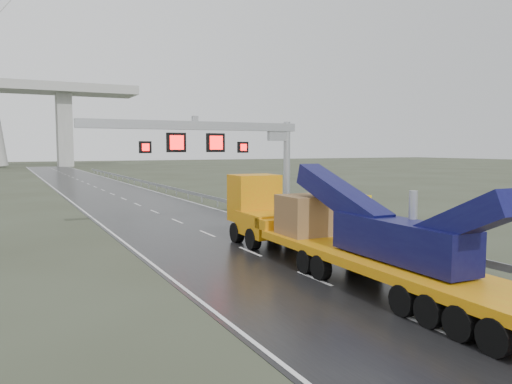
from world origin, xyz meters
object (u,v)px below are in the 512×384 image
sign_gantry (225,144)px  heavy_haul_truck (321,227)px  striped_barrier (285,215)px  exit_sign_pair (358,208)px

sign_gantry → heavy_haul_truck: 12.81m
sign_gantry → striped_barrier: (4.66, 0.04, -5.11)m
sign_gantry → heavy_haul_truck: (-0.61, -12.21, -3.82)m
sign_gantry → striped_barrier: sign_gantry is taller
heavy_haul_truck → exit_sign_pair: size_ratio=7.46×
heavy_haul_truck → exit_sign_pair: 7.34m
sign_gantry → exit_sign_pair: 9.98m
sign_gantry → striped_barrier: size_ratio=14.69×
sign_gantry → heavy_haul_truck: size_ratio=0.75×
exit_sign_pair → striped_barrier: 7.85m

